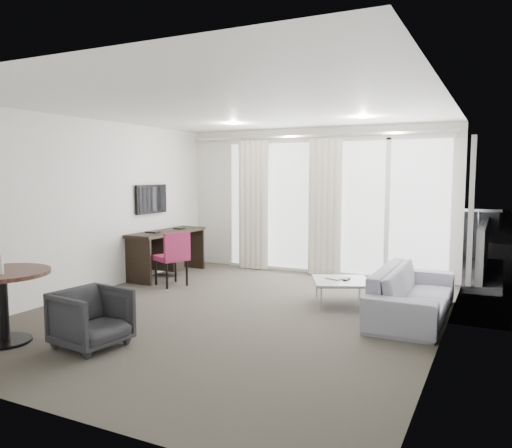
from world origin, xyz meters
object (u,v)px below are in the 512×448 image
at_px(tub_armchair, 91,318).
at_px(sofa, 413,292).
at_px(desk_chair, 171,258).
at_px(rattan_chair_b, 439,246).
at_px(coffee_table, 341,292).
at_px(desk, 168,253).
at_px(rattan_chair_a, 375,238).
at_px(round_table, 4,307).

xyz_separation_m(tub_armchair, sofa, (2.80, 2.63, 0.00)).
bearing_deg(desk_chair, rattan_chair_b, 71.51).
bearing_deg(desk_chair, coffee_table, 26.43).
xyz_separation_m(coffee_table, rattan_chair_b, (0.85, 3.79, 0.19)).
height_order(desk, tub_armchair, desk).
height_order(desk, rattan_chair_a, rattan_chair_a).
relative_size(tub_armchair, coffee_table, 0.89).
bearing_deg(rattan_chair_b, desk_chair, -137.16).
bearing_deg(round_table, desk_chair, 90.72).
xyz_separation_m(round_table, tub_armchair, (0.93, 0.31, -0.08)).
distance_m(desk_chair, tub_armchair, 2.89).
xyz_separation_m(coffee_table, sofa, (0.98, -0.18, 0.14)).
distance_m(sofa, rattan_chair_b, 3.97).
height_order(tub_armchair, rattan_chair_a, rattan_chair_a).
bearing_deg(desk_chair, desk, 154.98).
height_order(sofa, rattan_chair_b, rattan_chair_b).
height_order(round_table, rattan_chair_a, rattan_chair_a).
relative_size(desk, desk_chair, 1.92).
bearing_deg(coffee_table, sofa, -10.35).
bearing_deg(tub_armchair, round_table, 115.82).
xyz_separation_m(desk_chair, sofa, (3.76, -0.10, -0.13)).
bearing_deg(coffee_table, desk, 170.79).
xyz_separation_m(desk, coffee_table, (3.31, -0.54, -0.23)).
bearing_deg(rattan_chair_a, tub_armchair, -82.85).
height_order(desk_chair, rattan_chair_a, rattan_chair_a).
height_order(round_table, sofa, round_table).
bearing_deg(round_table, rattan_chair_b, 62.48).
xyz_separation_m(desk, rattan_chair_b, (4.16, 3.25, -0.03)).
relative_size(desk_chair, coffee_table, 1.18).
distance_m(round_table, sofa, 4.75).
bearing_deg(rattan_chair_b, rattan_chair_a, 176.75).
height_order(round_table, rattan_chair_b, round_table).
xyz_separation_m(desk, round_table, (0.56, -3.65, -0.01)).
bearing_deg(tub_armchair, rattan_chair_b, -14.84).
xyz_separation_m(round_table, rattan_chair_b, (3.60, 6.90, -0.02)).
height_order(coffee_table, sofa, sofa).
distance_m(round_table, coffee_table, 4.16).
relative_size(desk_chair, sofa, 0.42).
bearing_deg(rattan_chair_a, round_table, -89.49).
relative_size(rattan_chair_a, rattan_chair_b, 1.26).
bearing_deg(round_table, sofa, 38.26).
height_order(desk, rattan_chair_b, desk).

